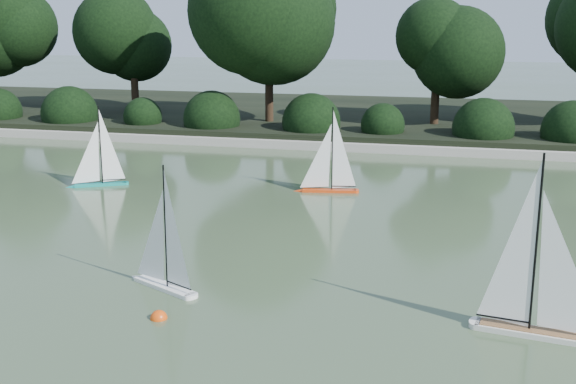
{
  "coord_description": "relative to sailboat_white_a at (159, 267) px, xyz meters",
  "views": [
    {
      "loc": [
        1.55,
        -6.32,
        2.92
      ],
      "look_at": [
        -0.5,
        2.35,
        0.7
      ],
      "focal_mm": 45.0,
      "sensor_mm": 36.0,
      "label": 1
    }
  ],
  "objects": [
    {
      "name": "pond_coping",
      "position": [
        1.52,
        8.42,
        -0.14
      ],
      "size": [
        40.0,
        0.35,
        0.18
      ],
      "primitive_type": "cube",
      "color": "gray",
      "rests_on": "ground"
    },
    {
      "name": "sailboat_white_b",
      "position": [
        3.99,
        -0.36,
        0.05
      ],
      "size": [
        1.35,
        0.43,
        1.84
      ],
      "color": "silver",
      "rests_on": "ground"
    },
    {
      "name": "far_bank",
      "position": [
        1.52,
        12.42,
        -0.08
      ],
      "size": [
        40.0,
        8.0,
        0.3
      ],
      "primitive_type": "cube",
      "color": "black",
      "rests_on": "ground"
    },
    {
      "name": "tree_line",
      "position": [
        2.76,
        10.85,
        2.41
      ],
      "size": [
        26.31,
        3.93,
        4.39
      ],
      "color": "black",
      "rests_on": "ground"
    },
    {
      "name": "sailboat_teal",
      "position": [
        -2.97,
        4.16,
        0.0
      ],
      "size": [
        1.01,
        0.62,
        1.47
      ],
      "color": "#13867C",
      "rests_on": "ground"
    },
    {
      "name": "sailboat_white_a",
      "position": [
        0.0,
        0.0,
        0.0
      ],
      "size": [
        1.01,
        0.63,
        1.47
      ],
      "color": "white",
      "rests_on": "ground"
    },
    {
      "name": "ground",
      "position": [
        1.52,
        -0.58,
        -0.23
      ],
      "size": [
        80.0,
        80.0,
        0.0
      ],
      "primitive_type": "plane",
      "color": "#35492C",
      "rests_on": "ground"
    },
    {
      "name": "shrub_hedge",
      "position": [
        1.52,
        9.32,
        0.22
      ],
      "size": [
        29.1,
        1.1,
        1.1
      ],
      "color": "black",
      "rests_on": "ground"
    },
    {
      "name": "sailboat_orange",
      "position": [
        0.96,
        4.66,
        0.01
      ],
      "size": [
        1.12,
        0.34,
        1.52
      ],
      "color": "red",
      "rests_on": "ground"
    },
    {
      "name": "race_buoy",
      "position": [
        0.33,
        -0.8,
        -0.23
      ],
      "size": [
        0.17,
        0.17,
        0.17
      ],
      "primitive_type": "sphere",
      "color": "#DF470B",
      "rests_on": "ground"
    }
  ]
}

